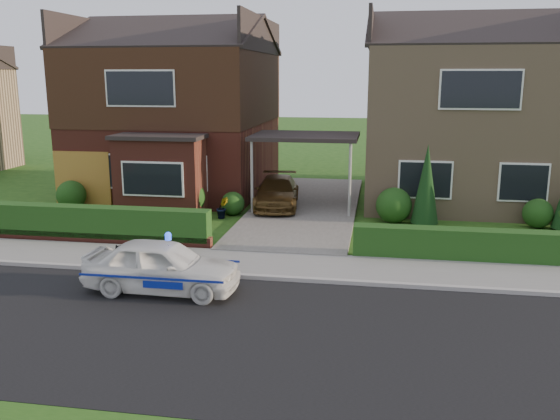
# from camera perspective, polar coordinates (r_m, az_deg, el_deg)

# --- Properties ---
(ground) EXTENTS (120.00, 120.00, 0.00)m
(ground) POSITION_cam_1_polar(r_m,az_deg,el_deg) (11.71, -4.53, -11.67)
(ground) COLOR #1E4813
(ground) RESTS_ON ground
(road) EXTENTS (60.00, 6.00, 0.02)m
(road) POSITION_cam_1_polar(r_m,az_deg,el_deg) (11.71, -4.53, -11.67)
(road) COLOR black
(road) RESTS_ON ground
(kerb) EXTENTS (60.00, 0.16, 0.12)m
(kerb) POSITION_cam_1_polar(r_m,az_deg,el_deg) (14.45, -1.59, -6.53)
(kerb) COLOR #9E9993
(kerb) RESTS_ON ground
(sidewalk) EXTENTS (60.00, 2.00, 0.10)m
(sidewalk) POSITION_cam_1_polar(r_m,az_deg,el_deg) (15.43, -0.83, -5.29)
(sidewalk) COLOR slate
(sidewalk) RESTS_ON ground
(driveway) EXTENTS (3.80, 12.00, 0.12)m
(driveway) POSITION_cam_1_polar(r_m,az_deg,el_deg) (22.01, 2.41, 0.26)
(driveway) COLOR #666059
(driveway) RESTS_ON ground
(house_left) EXTENTS (7.50, 9.53, 7.25)m
(house_left) POSITION_cam_1_polar(r_m,az_deg,el_deg) (25.67, -9.78, 10.33)
(house_left) COLOR maroon
(house_left) RESTS_ON ground
(house_right) EXTENTS (7.50, 8.06, 7.25)m
(house_right) POSITION_cam_1_polar(r_m,az_deg,el_deg) (24.54, 17.17, 9.50)
(house_right) COLOR #A18262
(house_right) RESTS_ON ground
(carport_link) EXTENTS (3.80, 3.00, 2.77)m
(carport_link) POSITION_cam_1_polar(r_m,az_deg,el_deg) (21.55, 2.46, 6.98)
(carport_link) COLOR black
(carport_link) RESTS_ON ground
(garage_door) EXTENTS (2.20, 0.10, 2.10)m
(garage_door) POSITION_cam_1_polar(r_m,az_deg,el_deg) (23.34, -18.46, 2.80)
(garage_door) COLOR olive
(garage_door) RESTS_ON ground
(dwarf_wall) EXTENTS (7.70, 0.25, 0.36)m
(dwarf_wall) POSITION_cam_1_polar(r_m,az_deg,el_deg) (18.37, -18.24, -2.55)
(dwarf_wall) COLOR maroon
(dwarf_wall) RESTS_ON ground
(hedge_left) EXTENTS (7.50, 0.55, 0.90)m
(hedge_left) POSITION_cam_1_polar(r_m,az_deg,el_deg) (18.54, -17.98, -2.97)
(hedge_left) COLOR #173410
(hedge_left) RESTS_ON ground
(hedge_right) EXTENTS (7.50, 0.55, 0.80)m
(hedge_right) POSITION_cam_1_polar(r_m,az_deg,el_deg) (16.70, 20.05, -4.85)
(hedge_right) COLOR #173410
(hedge_right) RESTS_ON ground
(shrub_left_far) EXTENTS (1.08, 1.08, 1.08)m
(shrub_left_far) POSITION_cam_1_polar(r_m,az_deg,el_deg) (23.15, -19.44, 1.37)
(shrub_left_far) COLOR #173410
(shrub_left_far) RESTS_ON ground
(shrub_left_mid) EXTENTS (1.32, 1.32, 1.32)m
(shrub_left_mid) POSITION_cam_1_polar(r_m,az_deg,el_deg) (21.14, -8.98, 1.24)
(shrub_left_mid) COLOR #173410
(shrub_left_mid) RESTS_ON ground
(shrub_left_near) EXTENTS (0.84, 0.84, 0.84)m
(shrub_left_near) POSITION_cam_1_polar(r_m,az_deg,el_deg) (21.02, -4.56, 0.63)
(shrub_left_near) COLOR #173410
(shrub_left_near) RESTS_ON ground
(shrub_right_near) EXTENTS (1.20, 1.20, 1.20)m
(shrub_right_near) POSITION_cam_1_polar(r_m,az_deg,el_deg) (20.18, 10.90, 0.44)
(shrub_right_near) COLOR #173410
(shrub_right_near) RESTS_ON ground
(shrub_right_mid) EXTENTS (0.96, 0.96, 0.96)m
(shrub_right_mid) POSITION_cam_1_polar(r_m,az_deg,el_deg) (20.93, 23.56, -0.30)
(shrub_right_mid) COLOR #173410
(shrub_right_mid) RESTS_ON ground
(conifer_a) EXTENTS (0.90, 0.90, 2.60)m
(conifer_a) POSITION_cam_1_polar(r_m,az_deg,el_deg) (19.90, 13.88, 2.18)
(conifer_a) COLOR black
(conifer_a) RESTS_ON ground
(police_car) EXTENTS (3.27, 3.59, 1.38)m
(police_car) POSITION_cam_1_polar(r_m,az_deg,el_deg) (13.77, -11.29, -5.36)
(police_car) COLOR silver
(police_car) RESTS_ON ground
(driveway_car) EXTENTS (1.92, 3.90, 1.09)m
(driveway_car) POSITION_cam_1_polar(r_m,az_deg,el_deg) (21.75, -0.28, 1.74)
(driveway_car) COLOR brown
(driveway_car) RESTS_ON driveway
(potted_plant_a) EXTENTS (0.46, 0.34, 0.83)m
(potted_plant_a) POSITION_cam_1_polar(r_m,az_deg,el_deg) (18.06, -9.23, -1.55)
(potted_plant_a) COLOR gray
(potted_plant_a) RESTS_ON ground
(potted_plant_b) EXTENTS (0.53, 0.49, 0.76)m
(potted_plant_b) POSITION_cam_1_polar(r_m,az_deg,el_deg) (20.52, -5.57, 0.19)
(potted_plant_b) COLOR gray
(potted_plant_b) RESTS_ON ground
(potted_plant_c) EXTENTS (0.54, 0.54, 0.71)m
(potted_plant_c) POSITION_cam_1_polar(r_m,az_deg,el_deg) (19.33, -17.26, -1.20)
(potted_plant_c) COLOR gray
(potted_plant_c) RESTS_ON ground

